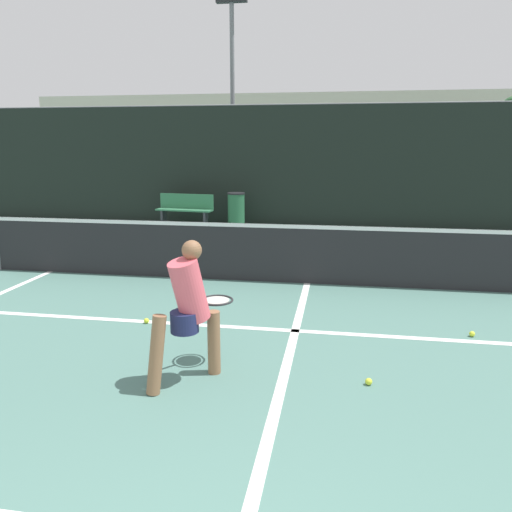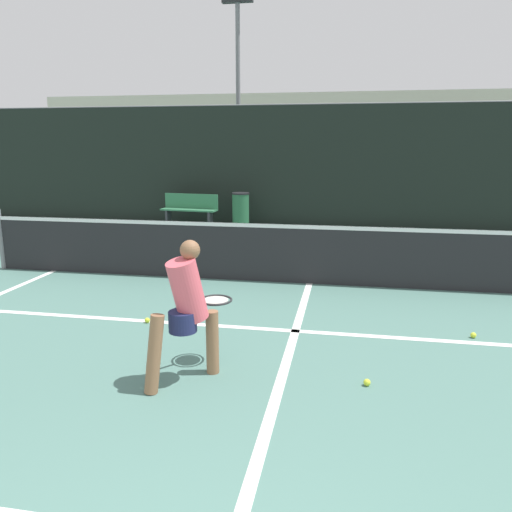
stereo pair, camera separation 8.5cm
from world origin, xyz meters
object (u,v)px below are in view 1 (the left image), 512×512
at_px(player_practicing, 189,307).
at_px(trash_bin, 236,210).
at_px(courtside_bench, 185,209).
at_px(parked_car, 308,192).

distance_m(player_practicing, trash_bin, 9.03).
bearing_deg(player_practicing, courtside_bench, 58.90).
distance_m(player_practicing, courtside_bench, 9.27).
xyz_separation_m(trash_bin, parked_car, (1.69, 3.82, 0.16)).
bearing_deg(courtside_bench, player_practicing, -65.79).
height_order(courtside_bench, parked_car, parked_car).
height_order(player_practicing, trash_bin, player_practicing).
height_order(trash_bin, parked_car, parked_car).
relative_size(trash_bin, parked_car, 0.22).
distance_m(player_practicing, parked_car, 12.74).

